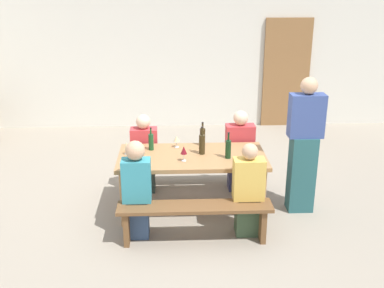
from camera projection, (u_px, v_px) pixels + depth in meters
ground_plane at (192, 209)px, 6.00m from camera, size 24.00×24.00×0.00m
back_wall at (184, 44)px, 8.88m from camera, size 14.00×0.20×3.20m
wooden_door at (286, 73)px, 9.02m from camera, size 0.90×0.06×2.10m
tasting_table at (192, 161)px, 5.77m from camera, size 1.83×0.90×0.75m
bench_near at (195, 213)px, 5.18m from camera, size 1.73×0.30×0.45m
bench_far at (190, 162)px, 6.58m from camera, size 1.73×0.30×0.45m
wine_bottle_0 at (151, 141)px, 5.89m from camera, size 0.07×0.07×0.30m
wine_bottle_1 at (202, 144)px, 5.75m from camera, size 0.08×0.08×0.35m
wine_bottle_2 at (228, 149)px, 5.62m from camera, size 0.07×0.07×0.33m
wine_bottle_3 at (203, 136)px, 6.05m from camera, size 0.07×0.07×0.31m
wine_glass_0 at (184, 150)px, 5.53m from camera, size 0.08×0.08×0.19m
wine_glass_1 at (177, 139)px, 5.98m from camera, size 0.08×0.08×0.15m
wine_glass_2 at (127, 146)px, 5.74m from camera, size 0.06×0.06×0.16m
seated_guest_near_0 at (137, 191)px, 5.21m from camera, size 0.32×0.24×1.16m
seated_guest_near_1 at (248, 192)px, 5.28m from camera, size 0.35×0.24×1.11m
seated_guest_far_0 at (145, 155)px, 6.36m from camera, size 0.36×0.24×1.11m
seated_guest_far_1 at (239, 153)px, 6.40m from camera, size 0.39×0.24×1.14m
standing_host at (304, 148)px, 5.73m from camera, size 0.42×0.24×1.73m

